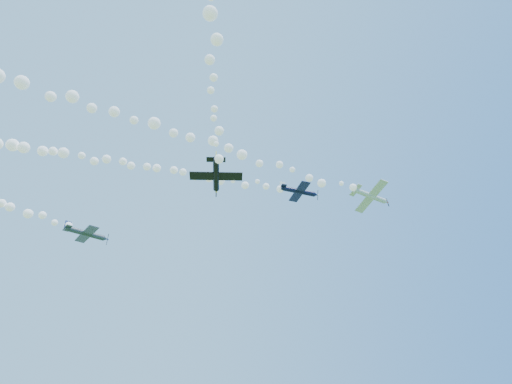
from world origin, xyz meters
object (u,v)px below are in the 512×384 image
object	(u,v)px
plane_white	(371,196)
plane_navy	(299,191)
plane_grey	(87,234)
plane_black	(216,175)

from	to	relation	value
plane_white	plane_navy	world-z (taller)	plane_white
plane_white	plane_navy	distance (m)	13.12
plane_grey	plane_black	world-z (taller)	plane_grey
plane_grey	plane_navy	bearing A→B (deg)	-39.85
plane_white	plane_black	bearing A→B (deg)	-171.16
plane_navy	plane_grey	xyz separation A→B (m)	(-34.26, 12.74, -7.58)
plane_navy	plane_black	distance (m)	23.18
plane_white	plane_black	world-z (taller)	plane_white
plane_black	plane_navy	bearing A→B (deg)	-42.56
plane_white	plane_grey	xyz separation A→B (m)	(-47.14, 15.22, -7.66)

